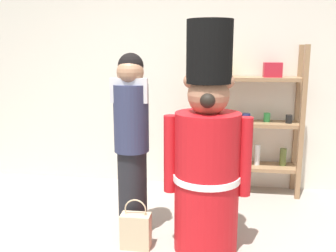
# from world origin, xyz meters

# --- Properties ---
(back_wall) EXTENTS (6.40, 0.12, 2.60)m
(back_wall) POSITION_xyz_m (0.00, 2.20, 1.30)
(back_wall) COLOR silver
(back_wall) RESTS_ON ground_plane
(merchandise_shelf) EXTENTS (1.19, 0.35, 1.65)m
(merchandise_shelf) POSITION_xyz_m (0.64, 1.98, 0.85)
(merchandise_shelf) COLOR #93704C
(merchandise_shelf) RESTS_ON ground_plane
(teddy_bear_guard) EXTENTS (0.69, 0.53, 1.82)m
(teddy_bear_guard) POSITION_xyz_m (0.26, 0.65, 0.77)
(teddy_bear_guard) COLOR red
(teddy_bear_guard) RESTS_ON ground_plane
(person_shopper) EXTENTS (0.31, 0.29, 1.58)m
(person_shopper) POSITION_xyz_m (-0.38, 0.79, 0.85)
(person_shopper) COLOR black
(person_shopper) RESTS_ON ground_plane
(shopping_bag) EXTENTS (0.24, 0.13, 0.42)m
(shopping_bag) POSITION_xyz_m (-0.30, 0.57, 0.15)
(shopping_bag) COLOR #C1AD89
(shopping_bag) RESTS_ON ground_plane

